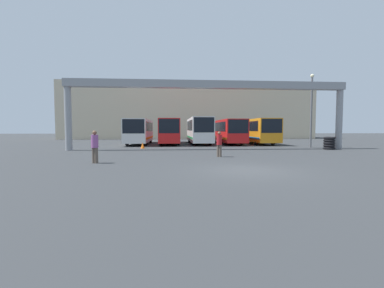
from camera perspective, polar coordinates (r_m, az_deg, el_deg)
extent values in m
plane|color=#2D3033|center=(12.34, 12.12, -5.76)|extent=(200.00, 200.00, 0.00)
cube|color=beige|center=(54.94, -0.80, 7.05)|extent=(49.61, 12.00, 10.96)
cylinder|color=gray|center=(25.78, -25.82, 5.08)|extent=(0.60, 0.60, 5.73)
cylinder|color=gray|center=(29.05, 29.89, 4.73)|extent=(0.60, 0.60, 5.73)
cube|color=gray|center=(24.61, 3.88, 13.03)|extent=(26.29, 0.80, 0.70)
cube|color=silver|center=(33.62, -11.52, 2.92)|extent=(2.54, 10.97, 2.75)
cube|color=black|center=(28.21, -12.90, 3.86)|extent=(2.34, 0.06, 1.54)
cube|color=black|center=(33.62, -11.53, 3.79)|extent=(2.57, 9.33, 1.16)
cube|color=orange|center=(33.64, -11.50, 1.42)|extent=(2.57, 10.42, 0.24)
cylinder|color=black|center=(30.78, -14.25, 0.65)|extent=(0.28, 1.09, 1.09)
cylinder|color=black|center=(30.48, -10.13, 0.68)|extent=(0.28, 1.09, 1.09)
cylinder|color=black|center=(36.84, -12.63, 1.10)|extent=(0.28, 1.09, 1.09)
cylinder|color=black|center=(36.59, -9.18, 1.13)|extent=(0.28, 1.09, 1.09)
cube|color=red|center=(33.63, -4.99, 3.01)|extent=(2.43, 11.50, 2.79)
cube|color=black|center=(27.90, -5.11, 4.00)|extent=(2.23, 0.06, 1.56)
cube|color=black|center=(33.63, -5.00, 3.89)|extent=(2.46, 9.77, 1.17)
cube|color=#1966B2|center=(33.65, -4.99, 1.49)|extent=(2.46, 10.92, 0.24)
cylinder|color=black|center=(30.48, -7.02, 0.54)|extent=(0.28, 0.91, 0.91)
cylinder|color=black|center=(30.46, -3.06, 0.56)|extent=(0.28, 0.91, 0.91)
cylinder|color=black|center=(36.91, -6.57, 1.03)|extent=(0.28, 0.91, 0.91)
cylinder|color=black|center=(36.89, -3.30, 1.04)|extent=(0.28, 0.91, 0.91)
cube|color=silver|center=(33.50, 1.54, 3.18)|extent=(2.44, 10.87, 2.98)
cube|color=black|center=(28.12, 2.70, 4.28)|extent=(2.25, 0.06, 1.67)
cube|color=black|center=(33.50, 1.55, 4.13)|extent=(2.47, 9.24, 1.25)
cube|color=#268C4C|center=(33.51, 1.54, 1.55)|extent=(2.47, 10.32, 0.24)
cylinder|color=black|center=(30.40, 0.15, 0.66)|extent=(0.28, 1.02, 1.02)
cylinder|color=black|center=(30.65, 4.11, 0.67)|extent=(0.28, 1.02, 1.02)
cylinder|color=black|center=(36.47, -0.62, 1.11)|extent=(0.28, 1.02, 1.02)
cylinder|color=black|center=(36.67, 2.70, 1.11)|extent=(0.28, 1.02, 1.02)
cube|color=red|center=(34.84, 7.67, 2.96)|extent=(2.48, 12.36, 2.74)
cube|color=black|center=(28.84, 10.25, 3.86)|extent=(2.28, 0.06, 1.53)
cube|color=black|center=(34.84, 7.68, 3.79)|extent=(2.51, 10.51, 1.15)
cube|color=orange|center=(34.85, 7.66, 1.52)|extent=(2.51, 11.74, 0.24)
cylinder|color=black|center=(31.26, 7.05, 0.61)|extent=(0.28, 0.91, 0.91)
cylinder|color=black|center=(31.76, 10.87, 0.62)|extent=(0.28, 0.91, 0.91)
cylinder|color=black|center=(38.06, 4.97, 1.11)|extent=(0.28, 0.91, 0.91)
cylinder|color=black|center=(38.48, 8.15, 1.11)|extent=(0.28, 0.91, 0.91)
cube|color=orange|center=(35.19, 13.99, 2.97)|extent=(2.59, 11.02, 2.83)
cube|color=black|center=(30.04, 17.32, 3.87)|extent=(2.38, 0.06, 1.58)
cube|color=black|center=(35.20, 14.00, 3.82)|extent=(2.62, 9.37, 1.19)
cube|color=#1966B2|center=(35.21, 13.97, 1.50)|extent=(2.62, 10.47, 0.24)
cylinder|color=black|center=(31.94, 13.77, 0.59)|extent=(0.28, 0.91, 0.91)
cylinder|color=black|center=(32.72, 17.55, 0.60)|extent=(0.28, 0.91, 0.91)
cylinder|color=black|center=(37.85, 10.86, 1.05)|extent=(0.28, 0.91, 0.91)
cylinder|color=black|center=(38.51, 14.12, 1.04)|extent=(0.28, 0.91, 0.91)
cylinder|color=brown|center=(17.91, 6.31, -1.53)|extent=(0.19, 0.19, 0.84)
cylinder|color=brown|center=(17.97, 5.81, -1.51)|extent=(0.19, 0.19, 0.84)
cylinder|color=#A5191E|center=(17.89, 6.07, 0.94)|extent=(0.37, 0.37, 0.70)
sphere|color=brown|center=(17.88, 6.08, 2.42)|extent=(0.23, 0.23, 0.23)
cylinder|color=brown|center=(15.60, -20.98, -2.39)|extent=(0.20, 0.20, 0.88)
cylinder|color=brown|center=(15.49, -20.50, -2.42)|extent=(0.20, 0.20, 0.88)
cylinder|color=#8C4C8C|center=(15.49, -20.80, 0.57)|extent=(0.38, 0.38, 0.73)
sphere|color=brown|center=(15.48, -20.84, 2.36)|extent=(0.24, 0.24, 0.24)
cone|color=orange|center=(26.05, -10.91, -0.32)|extent=(0.42, 0.42, 0.60)
torus|color=black|center=(27.59, 28.17, -0.82)|extent=(1.04, 1.04, 0.24)
torus|color=black|center=(27.58, 28.18, -0.33)|extent=(1.04, 1.04, 0.24)
torus|color=black|center=(27.57, 28.20, 0.17)|extent=(1.04, 1.04, 0.24)
torus|color=black|center=(27.56, 28.21, 0.67)|extent=(1.04, 1.04, 0.24)
torus|color=black|center=(27.55, 28.23, 1.17)|extent=(1.04, 1.04, 0.24)
cylinder|color=#595B60|center=(29.66, 24.98, 6.34)|extent=(0.20, 0.20, 7.29)
sphere|color=beige|center=(30.12, 25.16, 13.57)|extent=(0.36, 0.36, 0.36)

